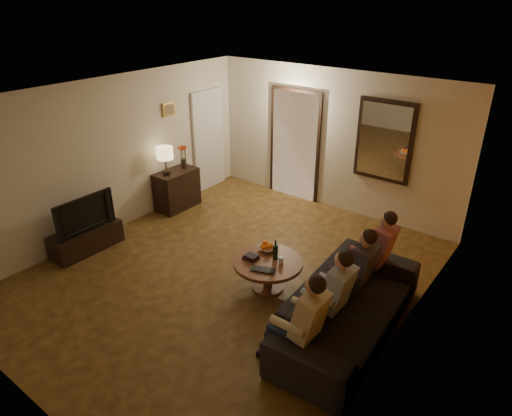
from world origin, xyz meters
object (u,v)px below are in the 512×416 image
Objects in this scene: person_b at (332,300)px; person_c at (355,277)px; person_a at (304,328)px; coffee_table at (268,275)px; person_d at (376,256)px; tv at (81,213)px; dresser at (177,189)px; bowl at (267,248)px; dog at (294,328)px; table_lamp at (165,161)px; wine_bottle at (275,249)px; tv_stand at (86,239)px; sofa at (350,307)px; laptop at (262,272)px.

person_b is 1.00× the size of person_c.
person_a is 1.63m from coffee_table.
person_c is 0.60m from person_d.
tv is 4.49m from person_d.
person_d is (4.16, -0.31, 0.23)m from dresser.
bowl is at bearing 178.13° from person_c.
person_a is 0.50m from dog.
table_lamp reaches higher than wine_bottle.
person_a is (4.16, -1.89, -0.41)m from table_lamp.
wine_bottle is at bearing -149.89° from person_d.
table_lamp reaches higher than tv_stand.
person_a reaches higher than wine_bottle.
bowl is at bearing 140.72° from dog.
sofa is 9.67× the size of bowl.
person_a reaches higher than tv_stand.
table_lamp reaches higher than person_a.
wine_bottle is (3.00, -0.77, -0.41)m from table_lamp.
dog is at bearing -51.52° from laptop.
bowl is 0.57m from laptop.
coffee_table is at bearing -50.71° from bowl.
tv_stand is 1.17× the size of coffee_table.
dog reaches higher than bowl.
bowl is at bearing 138.20° from person_a.
tv is at bearing 96.69° from sofa.
table_lamp reaches higher than bowl.
person_a is at bearing -90.00° from person_c.
tv_stand is 3.19m from wine_bottle.
wine_bottle is at bearing 76.30° from laptop.
person_d is 1.49m from coffee_table.
coffee_table is at bearing 142.87° from dog.
person_c reaches higher than coffee_table.
person_a reaches higher than tv.
tv is 4.30m from person_c.
sofa is 8.09× the size of wine_bottle.
person_c reaches higher than wine_bottle.
tv is at bearing -90.00° from dresser.
person_c is 1.03m from dog.
tv_stand is at bearing -165.18° from person_c.
sofa is at bearing 61.81° from dog.
tv_stand is at bearing 96.69° from sofa.
person_b is 1.24× the size of coffee_table.
tv_stand is at bearing -157.49° from bowl.
tv is at bearing -173.14° from person_b.
dog is (-0.28, 0.26, -0.32)m from person_a.
sofa is 0.75m from dog.
wine_bottle is at bearing 135.94° from person_a.
dresser is at bearing 162.58° from bowl.
sofa is 2.09× the size of person_b.
person_a is at bearing -41.80° from bowl.
person_d is 1.50m from bowl.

